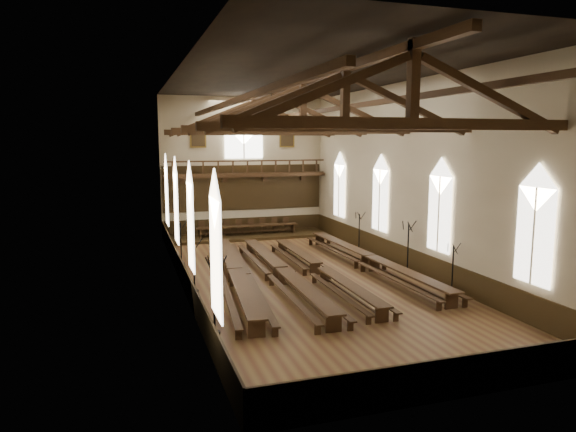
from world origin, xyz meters
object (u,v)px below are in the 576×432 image
Objects in this scene: refectory_row_b at (282,271)px; dais at (248,236)px; refectory_row_c at (320,269)px; high_table at (248,227)px; candelabrum_left_mid at (194,276)px; refectory_row_a at (236,272)px; candelabrum_right_near at (452,278)px; candelabrum_left_near at (214,311)px; candelabrum_right_mid at (408,257)px; candelabrum_left_far at (181,251)px; candelabrum_right_far at (359,239)px; refectory_row_d at (370,259)px.

refectory_row_b is 12.03m from dais.
refectory_row_c is 11.92m from high_table.
refectory_row_c is 6.37m from candelabrum_left_mid.
refectory_row_a is 10.10m from candelabrum_right_near.
candelabrum_left_near is at bearing -90.00° from candelabrum_left_mid.
refectory_row_c is at bearing -4.44° from refectory_row_a.
candelabrum_right_mid is (4.75, -0.38, 0.33)m from refectory_row_c.
candelabrum_right_far is (11.10, 0.35, -0.02)m from candelabrum_left_far.
candelabrum_right_near reaches higher than refectory_row_c.
refectory_row_c is 5.98× the size of candelabrum_right_near.
candelabrum_right_mid is (9.01, -0.71, 0.27)m from refectory_row_a.
refectory_row_a is 6.56m from candelabrum_left_near.
candelabrum_right_near is (6.80, -4.15, 0.15)m from refectory_row_b.
high_table reaches higher than refectory_row_c.
high_table is 17.09m from candelabrum_right_near.
candelabrum_right_near is 9.69m from candelabrum_right_far.
candelabrum_right_near reaches higher than refectory_row_d.
dais is 18.59m from candelabrum_left_near.
candelabrum_right_mid is 5.85m from candelabrum_right_far.
refectory_row_d is 5.36m from candelabrum_right_near.
candelabrum_right_near reaches higher than refectory_row_a.
refectory_row_b is 5.38m from refectory_row_d.
refectory_row_a is 1.01× the size of refectory_row_d.
refectory_row_a is 9.04m from candelabrum_right_mid.
candelabrum_right_far reaches higher than refectory_row_c.
refectory_row_b is 7.97m from candelabrum_right_near.
refectory_row_a reaches higher than refectory_row_c.
refectory_row_d is 1.29× the size of dais.
candelabrum_right_mid is (5.69, -12.26, 0.06)m from high_table.
candelabrum_left_mid reaches higher than refectory_row_c.
refectory_row_a is at bearing -175.55° from refectory_row_d.
refectory_row_d is 6.31× the size of candelabrum_right_near.
candelabrum_right_mid is (1.51, -1.29, 0.27)m from refectory_row_d.
dais is at bearing 104.04° from high_table.
dais is at bearing 73.95° from refectory_row_a.
candelabrum_right_mid reaches higher than candelabrum_right_far.
candelabrum_left_mid is at bearing -175.93° from refectory_row_c.
high_table is at bearing 114.88° from candelabrum_right_mid.
refectory_row_a is 2.24m from candelabrum_left_mid.
refectory_row_c is 5.54× the size of candelabrum_left_mid.
refectory_row_d is (7.50, 0.58, -0.00)m from refectory_row_a.
candelabrum_right_mid is at bearing -40.54° from refectory_row_d.
candelabrum_left_far is at bearing -128.67° from high_table.
candelabrum_left_far reaches higher than candelabrum_left_mid.
dais is 4.53× the size of candelabrum_left_far.
candelabrum_left_near reaches higher than candelabrum_right_mid.
candelabrum_right_far is at bearing -48.46° from high_table.
high_table is (-4.17, 10.97, 0.21)m from refectory_row_d.
refectory_row_c is at bearing 2.31° from refectory_row_b.
high_table is 3.16× the size of candelabrum_right_near.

